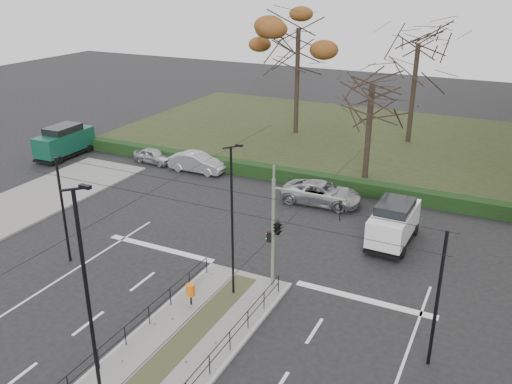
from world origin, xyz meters
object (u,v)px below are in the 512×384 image
streetlamp_median_far (232,221)px  rust_tree (299,28)px  litter_bin (191,290)px  white_van (394,222)px  parked_car_second (197,162)px  streetlamp_median_near (90,310)px  bare_tree_near (372,91)px  parked_car_fourth (321,193)px  green_van (64,141)px  traffic_light (279,226)px  bare_tree_center (418,51)px  parked_car_first (153,156)px

streetlamp_median_far → rust_tree: size_ratio=0.59×
litter_bin → white_van: size_ratio=0.22×
parked_car_second → streetlamp_median_near: bearing=-156.3°
parked_car_second → rust_tree: 16.90m
bare_tree_near → parked_car_fourth: bearing=-102.5°
parked_car_second → green_van: size_ratio=0.83×
streetlamp_median_near → rust_tree: bearing=102.2°
white_van → bare_tree_near: bearing=113.9°
streetlamp_median_near → bare_tree_near: 28.20m
traffic_light → bare_tree_near: (-0.40, 17.38, 3.35)m
streetlamp_median_far → bare_tree_center: bearing=85.6°
litter_bin → streetlamp_median_far: streetlamp_median_far is taller
parked_car_second → parked_car_fourth: bearing=-100.0°
litter_bin → green_van: green_van is taller
parked_car_second → parked_car_fourth: parked_car_second is taller
litter_bin → parked_car_fourth: parked_car_fourth is taller
bare_tree_center → bare_tree_near: bare_tree_center is taller
streetlamp_median_near → rust_tree: size_ratio=0.68×
parked_car_fourth → green_van: bearing=87.6°
litter_bin → streetlamp_median_far: bearing=52.9°
parked_car_fourth → bare_tree_center: 19.11m
parked_car_fourth → white_van: size_ratio=1.10×
bare_tree_near → white_van: bearing=-66.1°
traffic_light → parked_car_second: bearing=134.7°
traffic_light → parked_car_second: traffic_light is taller
traffic_light → white_van: traffic_light is taller
green_van → bare_tree_near: (24.69, 6.13, 5.40)m
green_van → white_van: bearing=-7.3°
litter_bin → rust_tree: 32.30m
traffic_light → streetlamp_median_near: size_ratio=0.64×
green_van → bare_tree_near: bearing=13.9°
bare_tree_center → litter_bin: bearing=-96.5°
litter_bin → parked_car_second: 19.03m
streetlamp_median_far → white_van: (5.67, 9.09, -2.71)m
traffic_light → streetlamp_median_near: bearing=-100.4°
streetlamp_median_far → parked_car_second: size_ratio=1.66×
traffic_light → bare_tree_center: bare_tree_center is taller
streetlamp_median_far → bare_tree_center: bare_tree_center is taller
white_van → rust_tree: 25.41m
streetlamp_median_near → parked_car_fourth: streetlamp_median_near is taller
streetlamp_median_near → bare_tree_center: 39.55m
litter_bin → parked_car_first: (-14.20, 16.50, -0.30)m
rust_tree → parked_car_fourth: bearing=-62.0°
rust_tree → litter_bin: bearing=-76.9°
parked_car_second → bare_tree_near: bare_tree_near is taller
rust_tree → bare_tree_center: bearing=9.3°
streetlamp_median_near → parked_car_second: (-10.88, 23.70, -3.91)m
streetlamp_median_near → parked_car_first: (-15.28, 23.88, -4.07)m
streetlamp_median_far → bare_tree_near: (1.31, 18.93, 2.77)m
litter_bin → streetlamp_median_near: streetlamp_median_near is taller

